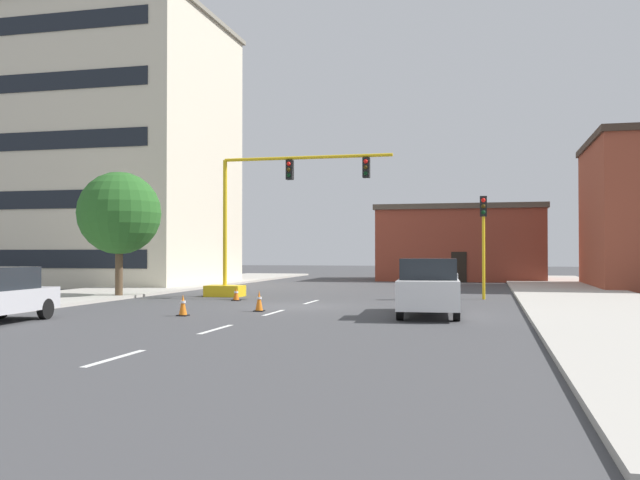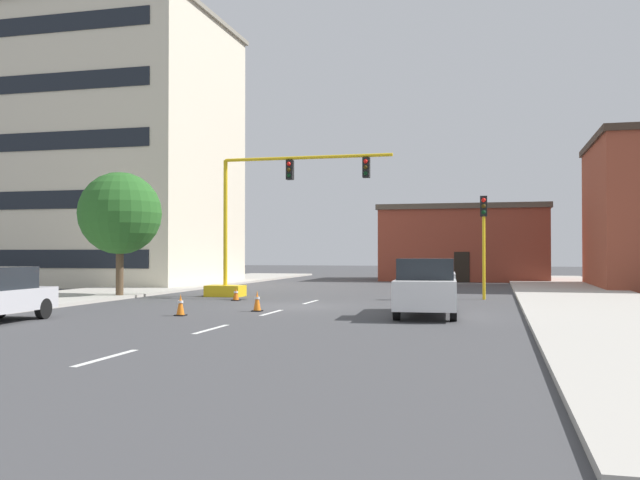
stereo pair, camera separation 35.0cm
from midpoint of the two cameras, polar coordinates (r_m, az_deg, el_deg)
ground_plane at (r=28.16m, az=-2.34°, el=-5.48°), size 160.00×160.00×0.00m
sidewalk_left at (r=40.15m, az=-15.61°, el=-3.99°), size 6.00×56.00×0.14m
sidewalk_right at (r=35.30m, az=20.38°, el=-4.39°), size 6.00×56.00×0.14m
lane_stripe_seg_0 at (r=15.28m, az=-17.15°, el=-9.27°), size 0.16×2.40×0.01m
lane_stripe_seg_1 at (r=20.16m, az=-9.06°, el=-7.26°), size 0.16×2.40×0.01m
lane_stripe_seg_2 at (r=25.30m, az=-4.22°, el=-5.98°), size 0.16×2.40×0.01m
lane_stripe_seg_3 at (r=30.57m, az=-1.05°, el=-5.12°), size 0.16×2.40×0.01m
building_tall_left at (r=49.91m, az=-16.46°, el=6.97°), size 13.81×12.99×18.12m
building_brick_center at (r=55.23m, az=11.36°, el=-0.25°), size 12.57×8.64×5.74m
traffic_signal_gantry at (r=34.13m, az=-6.27°, el=-0.90°), size 9.24×1.20×6.83m
traffic_light_pole_right at (r=32.99m, az=13.01°, el=1.34°), size 0.32×0.47×4.80m
tree_left_near at (r=34.43m, az=-16.47°, el=2.12°), size 3.94×3.94×6.03m
pickup_truck_white at (r=24.31m, az=8.54°, el=-3.89°), size 2.36×5.52×1.99m
traffic_cone_roadside_a at (r=24.48m, az=-11.62°, el=-5.28°), size 0.36×0.36×0.75m
traffic_cone_roadside_b at (r=25.87m, az=-5.42°, el=-5.03°), size 0.36×0.36×0.78m
traffic_cone_roadside_c at (r=31.57m, az=-7.24°, el=-4.45°), size 0.36×0.36×0.60m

